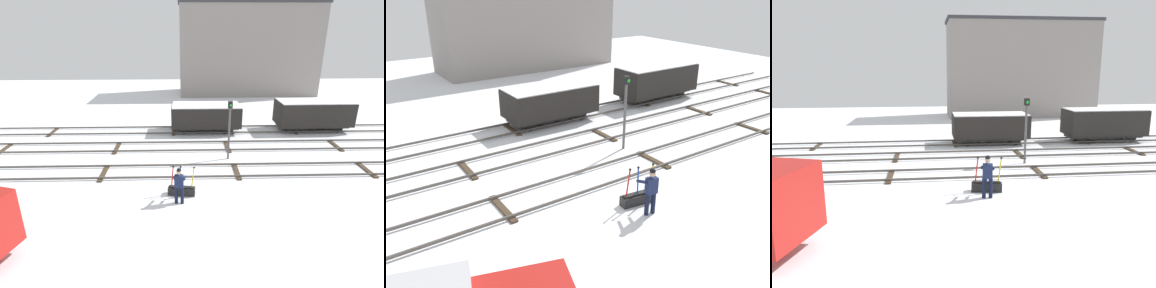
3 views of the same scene
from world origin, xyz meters
The scene contains 12 objects.
ground_plane centered at (0.00, 0.00, 0.00)m, with size 60.00×60.00×0.00m, color white.
track_main_line centered at (0.00, 0.00, 0.11)m, with size 44.00×1.94×0.18m.
track_siding_near centered at (0.00, 3.56, 0.11)m, with size 44.00×1.94×0.18m.
track_siding_far centered at (0.00, 6.83, 0.11)m, with size 44.00×1.94×0.18m.
switch_lever_frame centered at (0.59, -2.24, 0.25)m, with size 1.28×0.52×1.45m.
rail_worker centered at (0.49, -2.96, 0.95)m, with size 0.60×0.70×1.70m.
signal_post centered at (3.30, 1.75, 2.12)m, with size 0.24×0.32×3.42m.
apartment_building centered at (7.92, 20.48, 4.84)m, with size 15.20×5.16×9.67m.
freight_car_far_end centered at (2.35, 6.83, 1.18)m, with size 4.93×2.29×2.00m.
freight_car_near_switch centered at (10.24, 6.83, 1.29)m, with size 5.35×2.24×2.23m.
perched_bird_roof_left centered at (14.01, 21.27, 9.73)m, with size 0.27×0.26×0.13m.
perched_bird_roof_right centered at (10.29, 21.47, 9.73)m, with size 0.25×0.27×0.13m.
Camera 1 is at (0.67, -14.74, 7.34)m, focal length 28.88 mm.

